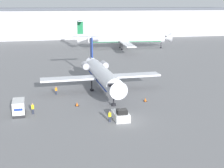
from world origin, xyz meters
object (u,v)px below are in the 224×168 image
(luggage_cart, at_px, (19,108))
(worker_on_apron, at_px, (33,108))
(airplane_parked_far_left, at_px, (124,38))
(worker_near_tug, at_px, (110,116))
(worker_by_wing, at_px, (56,90))
(traffic_cone_right, at_px, (145,100))
(pushback_tug, at_px, (121,115))
(traffic_cone_left, at_px, (77,104))
(airplane_main, at_px, (102,74))

(luggage_cart, xyz_separation_m, worker_on_apron, (2.16, -0.28, -0.24))
(worker_on_apron, distance_m, airplane_parked_far_left, 77.18)
(luggage_cart, bearing_deg, worker_near_tug, -25.79)
(worker_by_wing, bearing_deg, traffic_cone_right, -28.26)
(worker_near_tug, distance_m, worker_on_apron, 12.85)
(luggage_cart, xyz_separation_m, worker_by_wing, (6.58, 10.14, -0.35))
(pushback_tug, relative_size, traffic_cone_left, 5.54)
(worker_near_tug, distance_m, worker_by_wing, 17.97)
(worker_by_wing, bearing_deg, traffic_cone_left, -69.15)
(luggage_cart, relative_size, traffic_cone_left, 5.38)
(worker_near_tug, xyz_separation_m, worker_on_apron, (-11.26, 6.20, 0.09))
(traffic_cone_left, bearing_deg, worker_on_apron, -161.77)
(pushback_tug, bearing_deg, luggage_cart, 158.70)
(pushback_tug, bearing_deg, airplane_main, 88.11)
(worker_on_apron, bearing_deg, airplane_main, 37.95)
(airplane_parked_far_left, bearing_deg, worker_by_wing, -117.51)
(worker_near_tug, height_order, traffic_cone_left, worker_near_tug)
(pushback_tug, xyz_separation_m, worker_by_wing, (-8.68, 16.09, 0.14))
(airplane_main, distance_m, worker_near_tug, 17.24)
(worker_on_apron, relative_size, airplane_parked_far_left, 0.05)
(pushback_tug, xyz_separation_m, worker_near_tug, (-1.85, -0.53, 0.17))
(airplane_main, distance_m, luggage_cart, 19.05)
(pushback_tug, bearing_deg, worker_by_wing, 118.36)
(worker_near_tug, bearing_deg, worker_by_wing, 112.36)
(pushback_tug, xyz_separation_m, traffic_cone_left, (-5.65, 8.13, -0.40))
(worker_near_tug, height_order, traffic_cone_right, worker_near_tug)
(worker_by_wing, xyz_separation_m, airplane_parked_far_left, (30.41, 58.39, 3.24))
(worker_near_tug, xyz_separation_m, traffic_cone_left, (-3.80, 8.66, -0.56))
(airplane_main, distance_m, pushback_tug, 16.58)
(luggage_cart, distance_m, worker_near_tug, 14.90)
(worker_near_tug, relative_size, airplane_parked_far_left, 0.04)
(airplane_main, bearing_deg, pushback_tug, -91.89)
(pushback_tug, relative_size, traffic_cone_right, 5.55)
(airplane_main, xyz_separation_m, worker_by_wing, (-9.22, -0.23, -2.80))
(worker_near_tug, relative_size, worker_by_wing, 1.02)
(airplane_main, bearing_deg, worker_by_wing, -178.60)
(airplane_parked_far_left, bearing_deg, airplane_main, -110.01)
(worker_by_wing, bearing_deg, airplane_parked_far_left, 62.49)
(worker_by_wing, distance_m, worker_on_apron, 11.31)
(airplane_main, xyz_separation_m, worker_on_apron, (-13.64, -10.64, -2.68))
(worker_on_apron, bearing_deg, worker_near_tug, -28.86)
(worker_by_wing, relative_size, airplane_parked_far_left, 0.04)
(pushback_tug, height_order, worker_near_tug, pushback_tug)
(traffic_cone_left, relative_size, traffic_cone_right, 1.00)
(worker_on_apron, xyz_separation_m, airplane_parked_far_left, (34.83, 68.80, 3.12))
(pushback_tug, distance_m, traffic_cone_left, 9.90)
(pushback_tug, bearing_deg, airplane_parked_far_left, 73.74)
(worker_near_tug, bearing_deg, traffic_cone_left, 113.72)
(traffic_cone_right, bearing_deg, luggage_cart, -175.30)
(airplane_main, relative_size, luggage_cart, 7.02)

